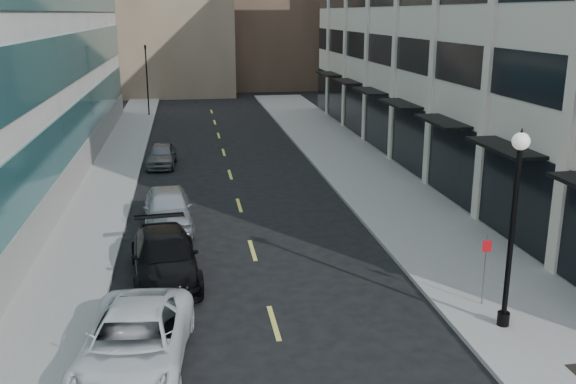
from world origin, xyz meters
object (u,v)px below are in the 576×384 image
object	(u,v)px
car_black_pickup	(165,257)
car_silver_sedan	(168,208)
car_grey_sedan	(162,155)
sign_post	(486,260)
traffic_signal	(145,49)
car_white_van	(134,343)
lamppost	(514,213)

from	to	relation	value
car_black_pickup	car_silver_sedan	world-z (taller)	car_silver_sedan
car_silver_sedan	car_grey_sedan	world-z (taller)	car_silver_sedan
car_silver_sedan	sign_post	world-z (taller)	sign_post
traffic_signal	car_black_pickup	xyz separation A→B (m)	(2.30, -36.19, -4.94)
car_white_van	sign_post	xyz separation A→B (m)	(10.19, 1.93, 0.82)
car_grey_sedan	sign_post	distance (m)	23.16
car_grey_sedan	car_white_van	bearing A→B (deg)	-86.97
car_black_pickup	traffic_signal	bearing A→B (deg)	88.38
traffic_signal	car_grey_sedan	size ratio (longest dim) A/B	1.77
sign_post	car_black_pickup	bearing A→B (deg)	170.00
car_grey_sedan	sign_post	bearing A→B (deg)	-60.84
car_white_van	car_grey_sedan	world-z (taller)	car_white_van
car_black_pickup	sign_post	bearing A→B (deg)	-27.27
car_silver_sedan	sign_post	bearing A→B (deg)	-47.14
car_grey_sedan	lamppost	size ratio (longest dim) A/B	0.70
traffic_signal	car_grey_sedan	xyz separation A→B (m)	(1.70, -19.30, -5.04)
lamppost	sign_post	size ratio (longest dim) A/B	2.57
car_white_van	sign_post	distance (m)	10.40
lamppost	car_silver_sedan	bearing A→B (deg)	131.80
car_white_van	lamppost	world-z (taller)	lamppost
car_black_pickup	sign_post	size ratio (longest dim) A/B	2.43
lamppost	sign_post	distance (m)	2.34
car_silver_sedan	sign_post	size ratio (longest dim) A/B	2.22
car_white_van	car_grey_sedan	bearing A→B (deg)	95.76
car_white_van	car_silver_sedan	bearing A→B (deg)	92.73
car_silver_sedan	lamppost	bearing A→B (deg)	-51.05
traffic_signal	car_white_van	world-z (taller)	traffic_signal
car_black_pickup	car_grey_sedan	size ratio (longest dim) A/B	1.36
traffic_signal	car_black_pickup	distance (m)	36.60
lamppost	car_white_van	bearing A→B (deg)	-176.82
car_white_van	car_black_pickup	bearing A→B (deg)	89.92
lamppost	traffic_signal	bearing A→B (deg)	106.02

